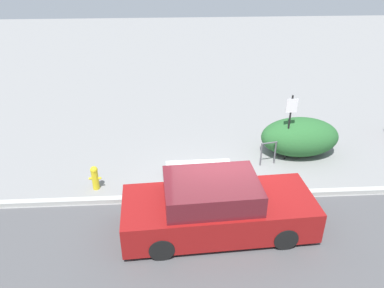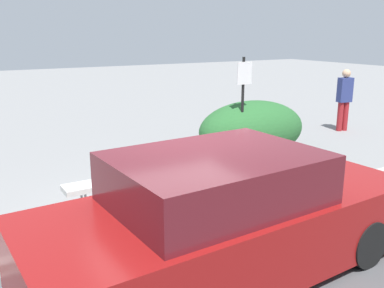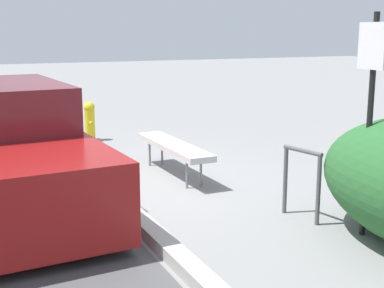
{
  "view_description": "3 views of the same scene",
  "coord_description": "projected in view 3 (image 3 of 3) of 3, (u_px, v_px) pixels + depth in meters",
  "views": [
    {
      "loc": [
        -1.23,
        -8.74,
        6.49
      ],
      "look_at": [
        -0.6,
        1.5,
        0.98
      ],
      "focal_mm": 35.0,
      "sensor_mm": 36.0,
      "label": 1
    },
    {
      "loc": [
        -2.8,
        -5.11,
        2.79
      ],
      "look_at": [
        0.59,
        0.72,
        1.02
      ],
      "focal_mm": 40.0,
      "sensor_mm": 36.0,
      "label": 2
    },
    {
      "loc": [
        6.71,
        -1.81,
        2.12
      ],
      "look_at": [
        0.0,
        1.27,
        0.55
      ],
      "focal_mm": 50.0,
      "sensor_mm": 36.0,
      "label": 3
    }
  ],
  "objects": [
    {
      "name": "bench",
      "position": [
        173.0,
        147.0,
        7.91
      ],
      "size": [
        2.01,
        0.42,
        0.49
      ],
      "rotation": [
        0.0,
        0.0,
        0.02
      ],
      "color": "gray",
      "rests_on": "ground_plane"
    },
    {
      "name": "fire_hydrant",
      "position": [
        90.0,
        120.0,
        10.47
      ],
      "size": [
        0.36,
        0.22,
        0.77
      ],
      "color": "gold",
      "rests_on": "ground_plane"
    },
    {
      "name": "ground_plane",
      "position": [
        105.0,
        192.0,
        7.14
      ],
      "size": [
        60.0,
        60.0,
        0.0
      ],
      "primitive_type": "plane",
      "color": "gray"
    },
    {
      "name": "sign_post",
      "position": [
        370.0,
        105.0,
        5.38
      ],
      "size": [
        0.36,
        0.08,
        2.3
      ],
      "color": "black",
      "rests_on": "ground_plane"
    },
    {
      "name": "curb",
      "position": [
        105.0,
        188.0,
        7.12
      ],
      "size": [
        60.0,
        0.2,
        0.13
      ],
      "color": "#A8A8A3",
      "rests_on": "ground_plane"
    },
    {
      "name": "bike_rack",
      "position": [
        302.0,
        176.0,
        6.05
      ],
      "size": [
        0.55,
        0.16,
        0.83
      ],
      "rotation": [
        0.0,
        0.0,
        0.2
      ],
      "color": "#515156",
      "rests_on": "ground_plane"
    }
  ]
}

